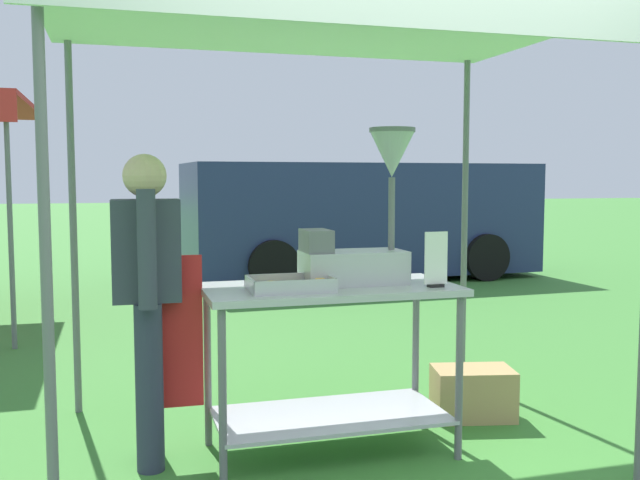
{
  "coord_description": "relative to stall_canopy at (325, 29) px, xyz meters",
  "views": [
    {
      "loc": [
        -1.24,
        -2.42,
        1.49
      ],
      "look_at": [
        -0.14,
        1.39,
        1.14
      ],
      "focal_mm": 40.06,
      "sensor_mm": 36.0,
      "label": 1
    }
  ],
  "objects": [
    {
      "name": "ground_plane",
      "position": [
        0.14,
        4.71,
        -2.28
      ],
      "size": [
        70.0,
        70.0,
        0.0
      ],
      "primitive_type": "plane",
      "color": "#3D7F33"
    },
    {
      "name": "stall_canopy",
      "position": [
        0.0,
        0.0,
        0.0
      ],
      "size": [
        2.9,
        2.06,
        2.37
      ],
      "color": "slate",
      "rests_on": "ground"
    },
    {
      "name": "donut_cart",
      "position": [
        0.0,
        -0.1,
        -1.63
      ],
      "size": [
        1.35,
        0.67,
        0.91
      ],
      "color": "#B7B7BC",
      "rests_on": "ground"
    },
    {
      "name": "donut_tray",
      "position": [
        -0.24,
        -0.2,
        -1.34
      ],
      "size": [
        0.42,
        0.27,
        0.07
      ],
      "color": "#B7B7BC",
      "rests_on": "donut_cart"
    },
    {
      "name": "donut_fryer",
      "position": [
        0.2,
        -0.06,
        -1.06
      ],
      "size": [
        0.63,
        0.28,
        0.85
      ],
      "color": "#B7B7BC",
      "rests_on": "donut_cart"
    },
    {
      "name": "menu_sign",
      "position": [
        0.52,
        -0.29,
        -1.24
      ],
      "size": [
        0.13,
        0.05,
        0.29
      ],
      "color": "black",
      "rests_on": "donut_cart"
    },
    {
      "name": "vendor",
      "position": [
        -0.94,
        0.02,
        -1.37
      ],
      "size": [
        0.45,
        0.53,
        1.61
      ],
      "color": "#2D3347",
      "rests_on": "ground"
    },
    {
      "name": "supply_crate",
      "position": [
        1.01,
        0.19,
        -2.12
      ],
      "size": [
        0.54,
        0.41,
        0.31
      ],
      "color": "tan",
      "rests_on": "ground"
    },
    {
      "name": "van_navy",
      "position": [
        2.41,
        6.36,
        -1.4
      ],
      "size": [
        5.17,
        2.24,
        1.69
      ],
      "color": "navy",
      "rests_on": "ground"
    }
  ]
}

